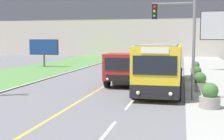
% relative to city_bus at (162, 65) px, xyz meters
% --- Properties ---
extents(apartment_block_background, '(80.00, 8.04, 20.20)m').
position_rel_city_bus_xyz_m(apartment_block_background, '(-3.96, 40.75, 8.58)').
color(apartment_block_background, beige).
rests_on(apartment_block_background, ground_plane).
extents(city_bus, '(2.66, 12.14, 2.98)m').
position_rel_city_bus_xyz_m(city_bus, '(0.00, 0.00, 0.00)').
color(city_bus, yellow).
rests_on(city_bus, ground_plane).
extents(dump_truck, '(2.56, 6.67, 2.31)m').
position_rel_city_bus_xyz_m(dump_truck, '(-2.53, 0.21, -0.32)').
color(dump_truck, black).
rests_on(dump_truck, ground_plane).
extents(car_distant, '(1.80, 4.30, 1.45)m').
position_rel_city_bus_xyz_m(car_distant, '(-0.02, 12.55, -0.83)').
color(car_distant, silver).
rests_on(car_distant, ground_plane).
extents(traffic_light_mast, '(2.28, 0.32, 5.55)m').
position_rel_city_bus_xyz_m(traffic_light_mast, '(1.24, -4.66, 2.03)').
color(traffic_light_mast, slate).
rests_on(traffic_light_mast, ground_plane).
extents(billboard_small, '(3.60, 0.24, 3.26)m').
position_rel_city_bus_xyz_m(billboard_small, '(-14.55, 12.39, 0.74)').
color(billboard_small, '#59595B').
rests_on(billboard_small, ground_plane).
extents(planter_round_near, '(0.97, 0.97, 1.20)m').
position_rel_city_bus_xyz_m(planter_round_near, '(2.63, -6.55, -0.91)').
color(planter_round_near, gray).
rests_on(planter_round_near, sidewalk_right).
extents(planter_round_second, '(1.00, 1.00, 1.18)m').
position_rel_city_bus_xyz_m(planter_round_second, '(2.43, -1.61, -0.92)').
color(planter_round_second, gray).
rests_on(planter_round_second, sidewalk_right).
extents(planter_round_third, '(0.89, 0.89, 1.12)m').
position_rel_city_bus_xyz_m(planter_round_third, '(2.45, 3.34, -0.94)').
color(planter_round_third, gray).
rests_on(planter_round_third, sidewalk_right).
extents(planter_round_far, '(0.93, 0.93, 1.16)m').
position_rel_city_bus_xyz_m(planter_round_far, '(2.54, 8.29, -0.92)').
color(planter_round_far, gray).
rests_on(planter_round_far, sidewalk_right).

